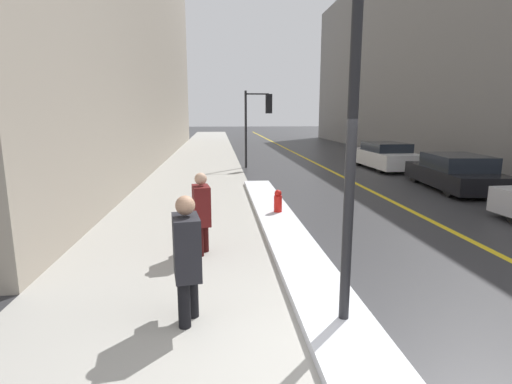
{
  "coord_description": "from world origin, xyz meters",
  "views": [
    {
      "loc": [
        -1.13,
        -3.63,
        2.55
      ],
      "look_at": [
        -0.4,
        4.0,
        1.05
      ],
      "focal_mm": 28.0,
      "sensor_mm": 36.0,
      "label": 1
    }
  ],
  "objects_px": {
    "pedestrian_with_shoulder_bag": "(187,254)",
    "traffic_light_near": "(260,113)",
    "parked_car_white": "(385,156)",
    "fire_hydrant": "(278,204)",
    "parked_car_black": "(455,173)",
    "lamp_post": "(356,51)",
    "pedestrian_trailing": "(201,210)"
  },
  "relations": [
    {
      "from": "lamp_post",
      "to": "pedestrian_trailing",
      "type": "height_order",
      "value": "lamp_post"
    },
    {
      "from": "parked_car_black",
      "to": "parked_car_white",
      "type": "xyz_separation_m",
      "value": [
        -0.28,
        5.25,
        0.03
      ]
    },
    {
      "from": "pedestrian_with_shoulder_bag",
      "to": "traffic_light_near",
      "type": "bearing_deg",
      "value": 161.72
    },
    {
      "from": "fire_hydrant",
      "to": "traffic_light_near",
      "type": "bearing_deg",
      "value": 86.61
    },
    {
      "from": "fire_hydrant",
      "to": "lamp_post",
      "type": "bearing_deg",
      "value": -90.02
    },
    {
      "from": "traffic_light_near",
      "to": "pedestrian_trailing",
      "type": "relative_size",
      "value": 2.38
    },
    {
      "from": "lamp_post",
      "to": "parked_car_white",
      "type": "distance_m",
      "value": 15.41
    },
    {
      "from": "pedestrian_trailing",
      "to": "parked_car_black",
      "type": "height_order",
      "value": "pedestrian_trailing"
    },
    {
      "from": "pedestrian_trailing",
      "to": "fire_hydrant",
      "type": "xyz_separation_m",
      "value": [
        1.79,
        2.53,
        -0.5
      ]
    },
    {
      "from": "pedestrian_with_shoulder_bag",
      "to": "parked_car_black",
      "type": "height_order",
      "value": "pedestrian_with_shoulder_bag"
    },
    {
      "from": "pedestrian_with_shoulder_bag",
      "to": "parked_car_white",
      "type": "height_order",
      "value": "pedestrian_with_shoulder_bag"
    },
    {
      "from": "traffic_light_near",
      "to": "parked_car_white",
      "type": "height_order",
      "value": "traffic_light_near"
    },
    {
      "from": "lamp_post",
      "to": "parked_car_white",
      "type": "relative_size",
      "value": 1.25
    },
    {
      "from": "pedestrian_with_shoulder_bag",
      "to": "fire_hydrant",
      "type": "relative_size",
      "value": 2.3
    },
    {
      "from": "lamp_post",
      "to": "pedestrian_with_shoulder_bag",
      "type": "bearing_deg",
      "value": 169.99
    },
    {
      "from": "lamp_post",
      "to": "parked_car_white",
      "type": "xyz_separation_m",
      "value": [
        6.36,
        13.8,
        -2.6
      ]
    },
    {
      "from": "pedestrian_trailing",
      "to": "pedestrian_with_shoulder_bag",
      "type": "bearing_deg",
      "value": -10.65
    },
    {
      "from": "pedestrian_trailing",
      "to": "parked_car_white",
      "type": "distance_m",
      "value": 13.69
    },
    {
      "from": "parked_car_white",
      "to": "pedestrian_with_shoulder_bag",
      "type": "bearing_deg",
      "value": 147.17
    },
    {
      "from": "traffic_light_near",
      "to": "fire_hydrant",
      "type": "height_order",
      "value": "traffic_light_near"
    },
    {
      "from": "traffic_light_near",
      "to": "parked_car_black",
      "type": "relative_size",
      "value": 0.79
    },
    {
      "from": "parked_car_black",
      "to": "parked_car_white",
      "type": "distance_m",
      "value": 5.26
    },
    {
      "from": "parked_car_black",
      "to": "lamp_post",
      "type": "bearing_deg",
      "value": 147.92
    },
    {
      "from": "traffic_light_near",
      "to": "pedestrian_trailing",
      "type": "height_order",
      "value": "traffic_light_near"
    },
    {
      "from": "lamp_post",
      "to": "parked_car_black",
      "type": "bearing_deg",
      "value": 52.14
    },
    {
      "from": "lamp_post",
      "to": "fire_hydrant",
      "type": "bearing_deg",
      "value": 89.98
    },
    {
      "from": "pedestrian_trailing",
      "to": "fire_hydrant",
      "type": "relative_size",
      "value": 2.18
    },
    {
      "from": "pedestrian_with_shoulder_bag",
      "to": "parked_car_white",
      "type": "xyz_separation_m",
      "value": [
        8.23,
        13.47,
        -0.29
      ]
    },
    {
      "from": "traffic_light_near",
      "to": "parked_car_black",
      "type": "height_order",
      "value": "traffic_light_near"
    },
    {
      "from": "lamp_post",
      "to": "traffic_light_near",
      "type": "relative_size",
      "value": 1.49
    },
    {
      "from": "parked_car_black",
      "to": "pedestrian_trailing",
      "type": "bearing_deg",
      "value": 130.07
    },
    {
      "from": "pedestrian_trailing",
      "to": "fire_hydrant",
      "type": "height_order",
      "value": "pedestrian_trailing"
    }
  ]
}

